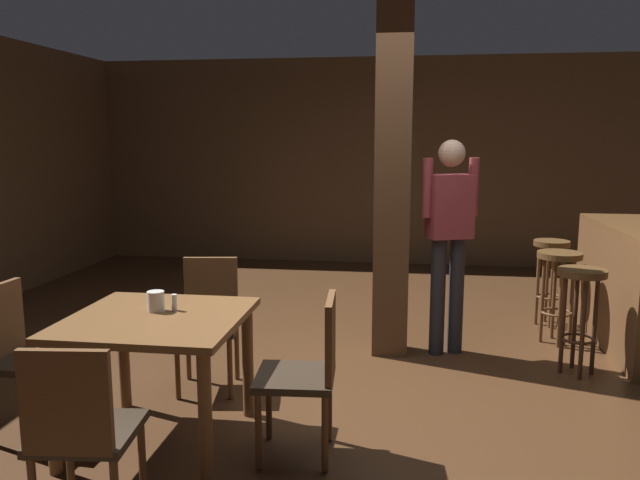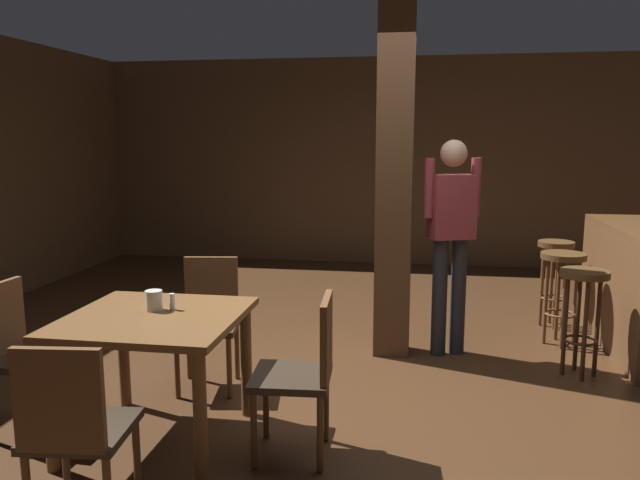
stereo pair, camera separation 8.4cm
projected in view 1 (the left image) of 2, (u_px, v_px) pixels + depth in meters
name	position (u px, v px, depth m)	size (l,w,h in m)	color
ground_plane	(351.00, 388.00, 4.37)	(10.80, 10.80, 0.00)	#422816
wall_back	(383.00, 162.00, 8.53)	(8.00, 0.10, 2.80)	brown
pillar	(393.00, 181.00, 4.89)	(0.28, 0.28, 2.80)	#4C301C
dining_table	(157.00, 337.00, 3.51)	(0.96, 0.96, 0.75)	brown
chair_east	(309.00, 368.00, 3.37)	(0.45, 0.45, 0.89)	#2D2319
chair_south	(80.00, 428.00, 2.67)	(0.46, 0.46, 0.89)	#2D2319
chair_west	(20.00, 351.00, 3.63)	(0.44, 0.44, 0.89)	#2D2319
chair_north	(209.00, 316.00, 4.35)	(0.48, 0.48, 0.89)	#2D2319
napkin_cup	(156.00, 301.00, 3.57)	(0.10, 0.10, 0.12)	beige
salt_shaker	(174.00, 302.00, 3.58)	(0.03, 0.03, 0.10)	silver
standing_person	(449.00, 231.00, 4.93)	(0.47, 0.31, 1.72)	maroon
bar_counter	(626.00, 286.00, 5.15)	(0.56, 1.67, 1.03)	brown
bar_stool_near	(581.00, 296.00, 4.55)	(0.34, 0.34, 0.79)	#4C3319
bar_stool_mid	(559.00, 275.00, 5.24)	(0.37, 0.37, 0.79)	#4C3319
bar_stool_far	(551.00, 263.00, 5.75)	(0.32, 0.32, 0.80)	#4C3319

